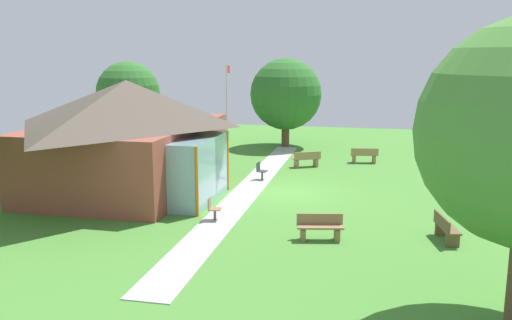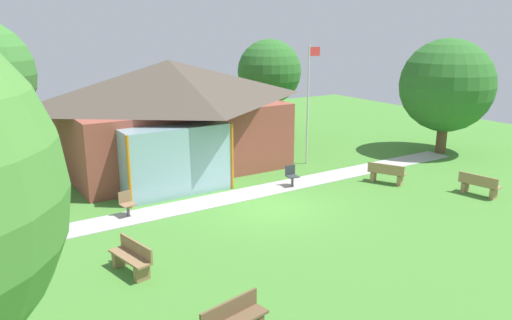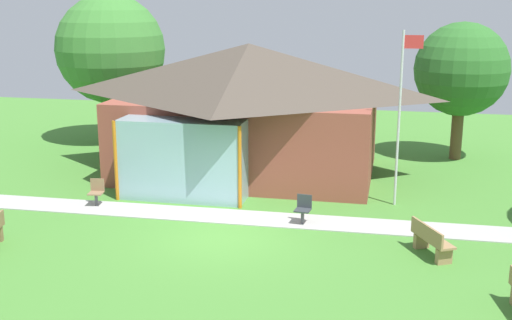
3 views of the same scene
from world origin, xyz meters
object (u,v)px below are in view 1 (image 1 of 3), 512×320
(bench_lawn_far_right, at_px, (364,156))
(bench_front_left, at_px, (446,229))
(pavilion, at_px, (131,133))
(flagpole, at_px, (227,110))
(tree_behind_pavilion_right, at_px, (128,93))
(tree_east_hedge, at_px, (286,94))
(patio_chair_west, at_px, (213,210))
(patio_chair_lawn_spare, at_px, (261,172))
(bench_mid_right, at_px, (307,160))
(bench_mid_left, at_px, (320,228))

(bench_lawn_far_right, xyz_separation_m, bench_front_left, (-12.39, -2.96, 0.00))
(pavilion, bearing_deg, bench_lawn_far_right, -50.25)
(flagpole, bearing_deg, bench_front_left, -133.86)
(pavilion, xyz_separation_m, bench_front_left, (-4.13, -12.89, -2.11))
(tree_behind_pavilion_right, distance_m, tree_east_hedge, 9.89)
(pavilion, height_order, bench_lawn_far_right, pavilion)
(patio_chair_west, bearing_deg, tree_east_hedge, 172.41)
(bench_front_left, distance_m, tree_behind_pavilion_right, 20.93)
(bench_lawn_far_right, relative_size, patio_chair_lawn_spare, 1.81)
(bench_front_left, height_order, tree_east_hedge, tree_east_hedge)
(tree_behind_pavilion_right, bearing_deg, patio_chair_west, -142.73)
(bench_mid_right, distance_m, patio_chair_west, 10.40)
(bench_front_left, height_order, tree_behind_pavilion_right, tree_behind_pavilion_right)
(bench_lawn_far_right, bearing_deg, pavilion, -150.20)
(patio_chair_west, bearing_deg, flagpole, -175.54)
(pavilion, xyz_separation_m, patio_chair_lawn_spare, (2.89, -5.24, -2.10))
(bench_mid_left, relative_size, tree_east_hedge, 0.27)
(pavilion, xyz_separation_m, bench_mid_left, (-4.94, -8.93, -2.11))
(pavilion, relative_size, tree_behind_pavilion_right, 1.84)
(tree_east_hedge, bearing_deg, bench_front_left, -154.07)
(bench_mid_right, bearing_deg, flagpole, 164.47)
(bench_front_left, xyz_separation_m, patio_chair_lawn_spare, (7.02, 7.65, 0.01))
(tree_east_hedge, bearing_deg, bench_mid_right, -160.27)
(bench_mid_right, height_order, patio_chair_lawn_spare, patio_chair_lawn_spare)
(bench_front_left, xyz_separation_m, patio_chair_west, (0.36, 7.96, 0.01))
(tree_east_hedge, bearing_deg, flagpole, 165.05)
(bench_mid_right, xyz_separation_m, bench_front_left, (-10.57, -5.93, 0.00))
(bench_lawn_far_right, distance_m, tree_east_hedge, 7.45)
(flagpole, distance_m, tree_east_hedge, 7.38)
(flagpole, bearing_deg, patio_chair_west, -167.23)
(patio_chair_lawn_spare, relative_size, patio_chair_west, 1.00)
(bench_mid_right, bearing_deg, bench_front_left, -88.47)
(bench_lawn_far_right, xyz_separation_m, patio_chair_west, (-12.03, 5.00, 0.01))
(bench_lawn_far_right, bearing_deg, tree_behind_pavilion_right, 171.59)
(pavilion, bearing_deg, tree_behind_pavilion_right, 26.50)
(pavilion, distance_m, patio_chair_west, 6.55)
(bench_lawn_far_right, bearing_deg, flagpole, -168.99)
(patio_chair_west, bearing_deg, tree_behind_pavilion_right, -151.04)
(flagpole, height_order, tree_behind_pavilion_right, tree_behind_pavilion_right)
(pavilion, height_order, bench_mid_left, pavilion)
(patio_chair_west, relative_size, tree_east_hedge, 0.15)
(flagpole, xyz_separation_m, bench_lawn_far_right, (2.72, -7.11, -2.64))
(flagpole, relative_size, bench_mid_left, 3.53)
(tree_east_hedge, bearing_deg, patio_chair_west, -179.27)
(tree_behind_pavilion_right, relative_size, tree_east_hedge, 0.97)
(bench_mid_right, bearing_deg, tree_behind_pavilion_right, 144.63)
(pavilion, distance_m, bench_mid_right, 9.71)
(tree_east_hedge, bearing_deg, pavilion, 159.52)
(pavilion, bearing_deg, flagpole, -27.04)
(bench_lawn_far_right, xyz_separation_m, bench_mid_right, (-1.83, 2.98, 0.00))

